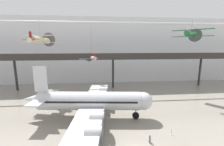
{
  "coord_description": "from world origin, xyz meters",
  "views": [
    {
      "loc": [
        -4.85,
        -16.96,
        14.01
      ],
      "look_at": [
        -2.23,
        10.82,
        8.74
      ],
      "focal_mm": 24.0,
      "sensor_mm": 36.0,
      "label": 1
    }
  ],
  "objects_px": {
    "suspended_plane_silver_racer": "(92,58)",
    "suspended_plane_cream_biplane": "(41,40)",
    "airliner_silver_main": "(89,101)",
    "info_sign_pedestal": "(150,140)",
    "suspended_plane_green_biplane": "(191,34)",
    "stanchion_barrier": "(171,133)"
  },
  "relations": [
    {
      "from": "suspended_plane_silver_racer",
      "to": "suspended_plane_cream_biplane",
      "type": "xyz_separation_m",
      "value": [
        -11.04,
        -9.59,
        4.96
      ]
    },
    {
      "from": "airliner_silver_main",
      "to": "stanchion_barrier",
      "type": "height_order",
      "value": "airliner_silver_main"
    },
    {
      "from": "info_sign_pedestal",
      "to": "suspended_plane_green_biplane",
      "type": "bearing_deg",
      "value": 51.89
    },
    {
      "from": "airliner_silver_main",
      "to": "suspended_plane_cream_biplane",
      "type": "height_order",
      "value": "suspended_plane_cream_biplane"
    },
    {
      "from": "airliner_silver_main",
      "to": "info_sign_pedestal",
      "type": "relative_size",
      "value": 22.57
    },
    {
      "from": "stanchion_barrier",
      "to": "info_sign_pedestal",
      "type": "height_order",
      "value": "info_sign_pedestal"
    },
    {
      "from": "stanchion_barrier",
      "to": "suspended_plane_green_biplane",
      "type": "bearing_deg",
      "value": 53.28
    },
    {
      "from": "suspended_plane_cream_biplane",
      "to": "info_sign_pedestal",
      "type": "relative_size",
      "value": 7.73
    },
    {
      "from": "airliner_silver_main",
      "to": "suspended_plane_silver_racer",
      "type": "relative_size",
      "value": 2.52
    },
    {
      "from": "info_sign_pedestal",
      "to": "suspended_plane_cream_biplane",
      "type": "bearing_deg",
      "value": 143.79
    },
    {
      "from": "airliner_silver_main",
      "to": "suspended_plane_green_biplane",
      "type": "distance_m",
      "value": 30.37
    },
    {
      "from": "airliner_silver_main",
      "to": "suspended_plane_cream_biplane",
      "type": "bearing_deg",
      "value": 147.12
    },
    {
      "from": "suspended_plane_cream_biplane",
      "to": "suspended_plane_green_biplane",
      "type": "xyz_separation_m",
      "value": [
        36.53,
        0.94,
        1.6
      ]
    },
    {
      "from": "airliner_silver_main",
      "to": "suspended_plane_silver_racer",
      "type": "height_order",
      "value": "suspended_plane_silver_racer"
    },
    {
      "from": "airliner_silver_main",
      "to": "suspended_plane_silver_racer",
      "type": "distance_m",
      "value": 19.64
    },
    {
      "from": "airliner_silver_main",
      "to": "stanchion_barrier",
      "type": "distance_m",
      "value": 15.14
    },
    {
      "from": "suspended_plane_silver_racer",
      "to": "suspended_plane_cream_biplane",
      "type": "bearing_deg",
      "value": 109.88
    },
    {
      "from": "airliner_silver_main",
      "to": "suspended_plane_silver_racer",
      "type": "bearing_deg",
      "value": 95.97
    },
    {
      "from": "suspended_plane_silver_racer",
      "to": "suspended_plane_cream_biplane",
      "type": "height_order",
      "value": "suspended_plane_cream_biplane"
    },
    {
      "from": "suspended_plane_cream_biplane",
      "to": "info_sign_pedestal",
      "type": "height_order",
      "value": "suspended_plane_cream_biplane"
    },
    {
      "from": "suspended_plane_silver_racer",
      "to": "suspended_plane_cream_biplane",
      "type": "relative_size",
      "value": 1.16
    },
    {
      "from": "suspended_plane_green_biplane",
      "to": "stanchion_barrier",
      "type": "relative_size",
      "value": 7.7
    }
  ]
}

